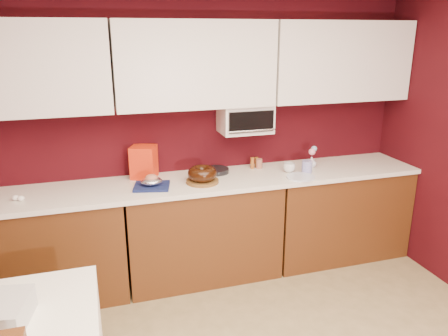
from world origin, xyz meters
TOP-DOWN VIEW (x-y plane):
  - wall_back at (0.00, 2.25)m, footprint 4.00×0.02m
  - base_cabinet_left at (-1.33, 1.94)m, footprint 1.31×0.58m
  - base_cabinet_center at (0.00, 1.94)m, footprint 1.31×0.58m
  - base_cabinet_right at (1.33, 1.94)m, footprint 1.31×0.58m
  - countertop at (0.00, 1.94)m, footprint 4.00×0.62m
  - upper_cabinet_left at (-1.33, 2.08)m, footprint 1.31×0.33m
  - upper_cabinet_center at (0.00, 2.08)m, footprint 1.31×0.33m
  - upper_cabinet_right at (1.33, 2.08)m, footprint 1.31×0.33m
  - toaster_oven at (0.45, 2.10)m, footprint 0.45×0.30m
  - toaster_oven_door at (0.45, 1.94)m, footprint 0.40×0.02m
  - toaster_oven_handle at (0.45, 1.93)m, footprint 0.42×0.02m
  - cake_base at (-0.01, 1.87)m, footprint 0.34×0.34m
  - bundt_cake at (-0.01, 1.87)m, footprint 0.32×0.32m
  - navy_towel at (-0.43, 1.87)m, footprint 0.33×0.30m
  - foil_ham_nest at (-0.43, 1.87)m, footprint 0.17×0.15m
  - roasted_ham at (-0.43, 1.87)m, footprint 0.12×0.10m
  - pandoro_box at (-0.45, 2.15)m, footprint 0.26×0.25m
  - dark_pan at (0.18, 2.09)m, footprint 0.29×0.29m
  - coffee_mug at (0.81, 1.92)m, footprint 0.10×0.10m
  - blue_jar at (0.96, 1.86)m, footprint 0.12×0.12m
  - flower_vase at (1.07, 1.99)m, footprint 0.09×0.09m
  - flower_pink at (1.07, 1.99)m, footprint 0.06×0.06m
  - flower_blue at (1.10, 2.01)m, footprint 0.05×0.05m
  - china_plate at (0.84, 1.74)m, footprint 0.27×0.27m
  - amber_bottle at (0.53, 2.11)m, footprint 0.05×0.05m
  - paper_cup at (0.59, 2.11)m, footprint 0.07×0.07m
  - egg_left at (-1.44, 1.89)m, footprint 0.07×0.06m
  - egg_right at (-1.40, 1.86)m, footprint 0.06×0.05m
  - amber_bottle_tall at (0.58, 2.13)m, footprint 0.04×0.04m

SIDE VIEW (x-z plane):
  - base_cabinet_left at x=-1.33m, z-range 0.00..0.86m
  - base_cabinet_center at x=0.00m, z-range 0.00..0.86m
  - base_cabinet_right at x=1.33m, z-range 0.00..0.86m
  - countertop at x=0.00m, z-range 0.86..0.90m
  - china_plate at x=0.84m, z-range 0.90..0.91m
  - navy_towel at x=-0.43m, z-range 0.90..0.92m
  - cake_base at x=-0.01m, z-range 0.90..0.93m
  - dark_pan at x=0.18m, z-range 0.90..0.94m
  - egg_right at x=-1.40m, z-range 0.90..0.94m
  - egg_left at x=-1.44m, z-range 0.90..0.94m
  - paper_cup at x=0.59m, z-range 0.90..0.99m
  - amber_bottle_tall at x=0.58m, z-range 0.90..1.00m
  - coffee_mug at x=0.81m, z-range 0.90..1.00m
  - amber_bottle at x=0.53m, z-range 0.90..1.01m
  - blue_jar at x=0.96m, z-range 0.90..1.01m
  - foil_ham_nest at x=-0.43m, z-range 0.92..0.99m
  - flower_vase at x=1.07m, z-range 0.90..1.01m
  - roasted_ham at x=-0.43m, z-range 0.95..1.01m
  - bundt_cake at x=-0.01m, z-range 0.93..1.03m
  - pandoro_box at x=-0.45m, z-range 0.90..1.18m
  - flower_pink at x=1.07m, z-range 1.02..1.08m
  - flower_blue at x=1.10m, z-range 1.04..1.10m
  - wall_back at x=0.00m, z-range 0.00..2.50m
  - toaster_oven_handle at x=0.45m, z-range 1.29..1.31m
  - toaster_oven at x=0.45m, z-range 1.25..1.50m
  - toaster_oven_door at x=0.45m, z-range 1.28..1.47m
  - upper_cabinet_left at x=-1.33m, z-range 1.50..2.20m
  - upper_cabinet_center at x=0.00m, z-range 1.50..2.20m
  - upper_cabinet_right at x=1.33m, z-range 1.50..2.20m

